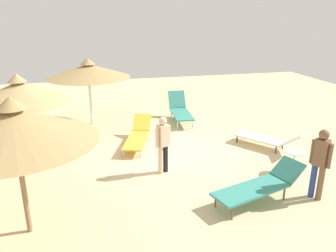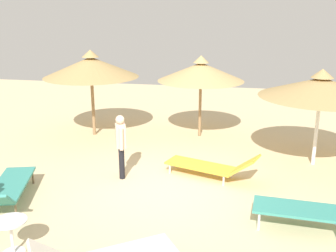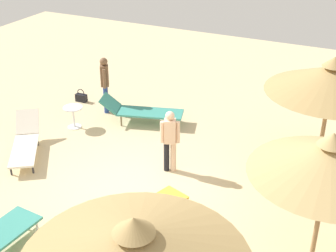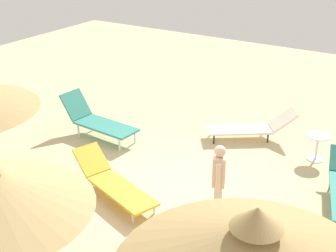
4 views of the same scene
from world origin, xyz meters
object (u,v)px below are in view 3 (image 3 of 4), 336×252
(parasol_umbrella_far_left, at_px, (332,79))
(handbag, at_px, (81,97))
(parasol_umbrella_near_right, at_px, (329,159))
(lounge_chair_front, at_px, (25,141))
(person_standing_far_left, at_px, (170,138))
(lounge_chair_near_left, at_px, (138,214))
(lounge_chair_edge, at_px, (141,111))
(parasol_umbrella_back, at_px, (134,247))
(side_table_round, at_px, (73,114))
(person_standing_far_right, at_px, (105,82))

(parasol_umbrella_far_left, bearing_deg, handbag, 86.12)
(parasol_umbrella_near_right, bearing_deg, handbag, 63.72)
(lounge_chair_front, height_order, handbag, lounge_chair_front)
(lounge_chair_front, relative_size, person_standing_far_left, 1.37)
(lounge_chair_near_left, bearing_deg, lounge_chair_front, 71.74)
(lounge_chair_front, distance_m, lounge_chair_edge, 3.18)
(parasol_umbrella_back, height_order, person_standing_far_left, parasol_umbrella_back)
(lounge_chair_edge, bearing_deg, side_table_round, 124.00)
(person_standing_far_right, bearing_deg, lounge_chair_near_left, -141.00)
(parasol_umbrella_near_right, distance_m, side_table_round, 7.32)
(parasol_umbrella_far_left, bearing_deg, person_standing_far_left, 121.14)
(lounge_chair_near_left, bearing_deg, handbag, 45.14)
(parasol_umbrella_far_left, relative_size, handbag, 7.05)
(parasol_umbrella_back, bearing_deg, lounge_chair_front, 54.42)
(lounge_chair_front, distance_m, side_table_round, 1.66)
(parasol_umbrella_back, distance_m, side_table_round, 7.49)
(parasol_umbrella_near_right, xyz_separation_m, parasol_umbrella_back, (-3.11, 1.80, -0.02))
(parasol_umbrella_far_left, bearing_deg, lounge_chair_edge, 89.87)
(person_standing_far_right, distance_m, handbag, 1.35)
(lounge_chair_near_left, height_order, lounge_chair_edge, lounge_chair_edge)
(lounge_chair_near_left, xyz_separation_m, lounge_chair_edge, (3.93, 2.10, 0.06))
(person_standing_far_left, height_order, side_table_round, person_standing_far_left)
(parasol_umbrella_far_left, distance_m, parasol_umbrella_back, 6.51)
(handbag, height_order, side_table_round, side_table_round)
(parasol_umbrella_near_right, relative_size, lounge_chair_edge, 1.11)
(parasol_umbrella_back, distance_m, person_standing_far_left, 4.99)
(side_table_round, bearing_deg, parasol_umbrella_back, -137.25)
(person_standing_far_left, bearing_deg, parasol_umbrella_back, -159.56)
(parasol_umbrella_back, distance_m, lounge_chair_edge, 7.44)
(parasol_umbrella_back, relative_size, lounge_chair_edge, 1.28)
(parasol_umbrella_near_right, height_order, person_standing_far_right, parasol_umbrella_near_right)
(lounge_chair_edge, xyz_separation_m, person_standing_far_left, (-1.84, -1.77, 0.47))
(lounge_chair_near_left, height_order, handbag, lounge_chair_near_left)
(parasol_umbrella_far_left, relative_size, person_standing_far_right, 1.76)
(parasol_umbrella_near_right, xyz_separation_m, person_standing_far_left, (1.44, 3.50, -1.17))
(parasol_umbrella_back, relative_size, person_standing_far_right, 1.83)
(lounge_chair_near_left, bearing_deg, parasol_umbrella_far_left, -34.49)
(lounge_chair_front, bearing_deg, parasol_umbrella_far_left, -68.00)
(parasol_umbrella_near_right, height_order, parasol_umbrella_back, parasol_umbrella_near_right)
(parasol_umbrella_near_right, distance_m, lounge_chair_near_left, 3.65)
(parasol_umbrella_near_right, relative_size, lounge_chair_front, 1.25)
(parasol_umbrella_far_left, height_order, person_standing_far_right, parasol_umbrella_far_left)
(side_table_round, bearing_deg, parasol_umbrella_near_right, -108.47)
(handbag, bearing_deg, parasol_umbrella_near_right, -116.28)
(lounge_chair_near_left, relative_size, person_standing_far_left, 1.50)
(lounge_chair_front, distance_m, person_standing_far_right, 2.98)
(parasol_umbrella_near_right, height_order, side_table_round, parasol_umbrella_near_right)
(parasol_umbrella_back, height_order, lounge_chair_edge, parasol_umbrella_back)
(parasol_umbrella_back, distance_m, person_standing_far_right, 8.19)
(parasol_umbrella_near_right, relative_size, lounge_chair_near_left, 1.15)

